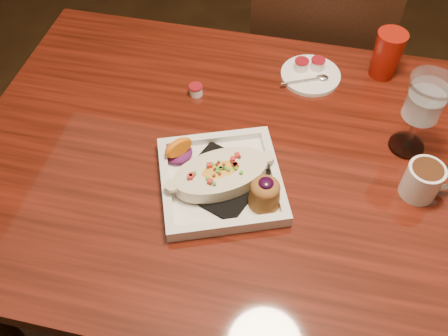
% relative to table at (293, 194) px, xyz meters
% --- Properties ---
extents(floor, '(7.00, 7.00, 0.00)m').
position_rel_table_xyz_m(floor, '(0.00, 0.00, -0.65)').
color(floor, '#2F1E0F').
rests_on(floor, ground).
extents(table, '(1.50, 0.90, 0.75)m').
position_rel_table_xyz_m(table, '(0.00, 0.00, 0.00)').
color(table, maroon).
rests_on(table, floor).
extents(chair_far, '(0.42, 0.42, 0.93)m').
position_rel_table_xyz_m(chair_far, '(-0.00, 0.63, -0.15)').
color(chair_far, black).
rests_on(chair_far, floor).
extents(plate, '(0.32, 0.32, 0.08)m').
position_rel_table_xyz_m(plate, '(-0.15, -0.08, 0.12)').
color(plate, white).
rests_on(plate, table).
extents(coffee_mug, '(0.11, 0.08, 0.08)m').
position_rel_table_xyz_m(coffee_mug, '(0.26, -0.01, 0.14)').
color(coffee_mug, white).
rests_on(coffee_mug, table).
extents(goblet, '(0.10, 0.10, 0.20)m').
position_rel_table_xyz_m(goblet, '(0.23, 0.12, 0.23)').
color(goblet, silver).
rests_on(goblet, table).
extents(saucer, '(0.15, 0.15, 0.10)m').
position_rel_table_xyz_m(saucer, '(-0.01, 0.31, 0.11)').
color(saucer, white).
rests_on(saucer, table).
extents(creamer_loose, '(0.03, 0.03, 0.03)m').
position_rel_table_xyz_m(creamer_loose, '(-0.28, 0.18, 0.11)').
color(creamer_loose, white).
rests_on(creamer_loose, table).
extents(red_tumbler, '(0.07, 0.07, 0.12)m').
position_rel_table_xyz_m(red_tumbler, '(0.17, 0.36, 0.16)').
color(red_tumbler, '#9E160B').
rests_on(red_tumbler, table).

